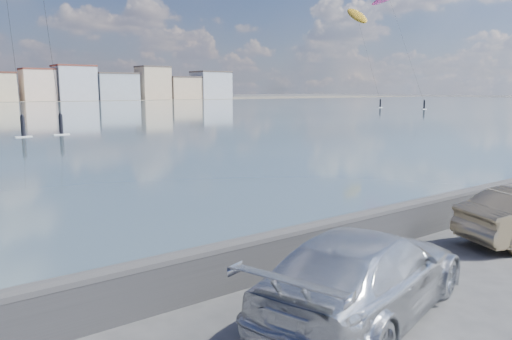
{
  "coord_description": "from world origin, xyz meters",
  "views": [
    {
      "loc": [
        -6.2,
        -5.48,
        4.13
      ],
      "look_at": [
        1.0,
        4.0,
        2.2
      ],
      "focal_mm": 35.0,
      "sensor_mm": 36.0,
      "label": 1
    }
  ],
  "objects": [
    {
      "name": "car_silver",
      "position": [
        0.63,
        0.22,
        0.81
      ],
      "size": [
        5.99,
        3.73,
        1.62
      ],
      "primitive_type": "imported",
      "rotation": [
        0.0,
        0.0,
        1.85
      ],
      "color": "silver",
      "rests_on": "ground"
    },
    {
      "name": "ground",
      "position": [
        0.0,
        0.0,
        0.0
      ],
      "size": [
        700.0,
        700.0,
        0.0
      ],
      "primitive_type": "plane",
      "color": "#333335",
      "rests_on": "ground"
    },
    {
      "name": "kitesurfer_15",
      "position": [
        89.92,
        80.15,
        21.77
      ],
      "size": [
        7.54,
        16.54,
        25.1
      ],
      "color": "#BF8C19",
      "rests_on": "ground"
    },
    {
      "name": "seawall",
      "position": [
        0.0,
        2.7,
        0.58
      ],
      "size": [
        400.0,
        0.36,
        1.08
      ],
      "color": "#28282B",
      "rests_on": "ground"
    }
  ]
}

